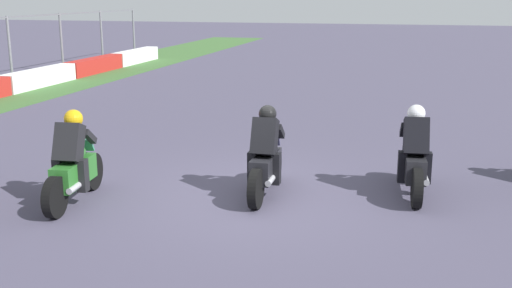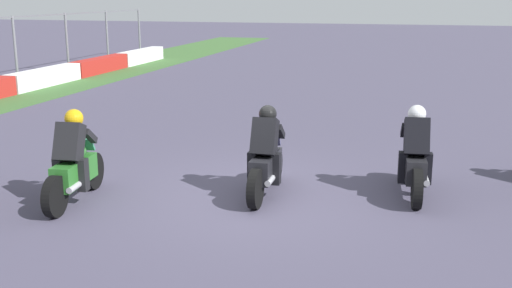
# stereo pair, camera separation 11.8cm
# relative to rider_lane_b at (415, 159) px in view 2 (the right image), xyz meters

# --- Properties ---
(ground_plane) EXTENTS (120.00, 120.00, 0.00)m
(ground_plane) POSITION_rel_rider_lane_b_xyz_m (-0.76, 2.51, -0.62)
(ground_plane) COLOR #484459
(rider_lane_b) EXTENTS (2.04, 0.56, 1.51)m
(rider_lane_b) POSITION_rel_rider_lane_b_xyz_m (0.00, 0.00, 0.00)
(rider_lane_b) COLOR black
(rider_lane_b) RESTS_ON ground_plane
(rider_lane_c) EXTENTS (2.04, 0.54, 1.51)m
(rider_lane_c) POSITION_rel_rider_lane_b_xyz_m (-0.67, 2.39, 0.00)
(rider_lane_c) COLOR black
(rider_lane_c) RESTS_ON ground_plane
(rider_lane_d) EXTENTS (2.04, 0.57, 1.51)m
(rider_lane_d) POSITION_rel_rider_lane_b_xyz_m (-1.83, 5.28, 0.00)
(rider_lane_d) COLOR black
(rider_lane_d) RESTS_ON ground_plane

